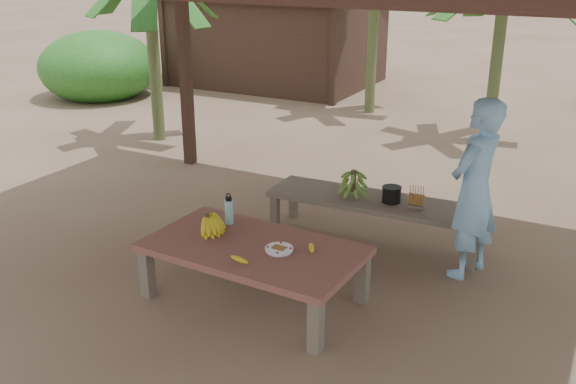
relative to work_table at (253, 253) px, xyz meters
The scene contains 13 objects.
ground 0.67m from the work_table, 80.35° to the left, with size 80.00×80.00×0.00m, color brown.
work_table is the anchor object (origin of this frame).
bench 1.67m from the work_table, 73.02° to the left, with size 2.22×0.69×0.45m.
ripe_banana_bunch 0.52m from the work_table, behind, with size 0.31×0.26×0.19m, color yellow, non-canonical shape.
plate 0.26m from the work_table, ahead, with size 0.23×0.23×0.04m.
loose_banana_front 0.32m from the work_table, 79.32° to the right, with size 0.04×0.17×0.04m, color yellow.
loose_banana_side 0.50m from the work_table, 17.97° to the left, with size 0.04×0.14×0.04m, color yellow.
water_flask 0.56m from the work_table, 144.95° to the left, with size 0.08×0.08×0.29m.
green_banana_stalk 1.62m from the work_table, 81.39° to the left, with size 0.25×0.25×0.29m, color #598C2D, non-canonical shape.
cooking_pot 1.73m from the work_table, 68.01° to the left, with size 0.18×0.18×0.16m, color black.
skewer_rack 1.82m from the work_table, 59.75° to the left, with size 0.18×0.08×0.24m, color #A57F47, non-canonical shape.
woman 2.04m from the work_table, 41.44° to the left, with size 0.60×0.40×1.66m, color #72A7D8.
hut 9.61m from the work_table, 117.42° to the left, with size 4.40×3.43×2.85m.
Camera 1 is at (2.44, -4.65, 2.82)m, focal length 40.00 mm.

